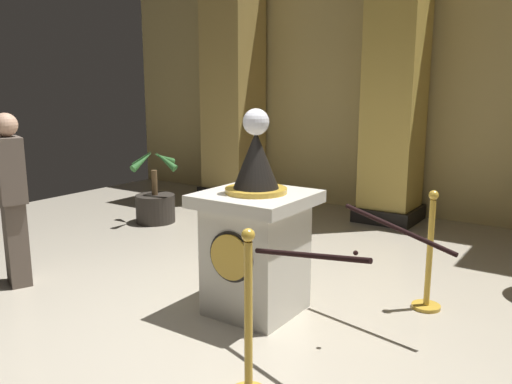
{
  "coord_description": "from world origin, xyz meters",
  "views": [
    {
      "loc": [
        2.46,
        -3.01,
        1.84
      ],
      "look_at": [
        0.16,
        0.36,
        1.02
      ],
      "focal_mm": 36.46,
      "sensor_mm": 36.0,
      "label": 1
    }
  ],
  "objects_px": {
    "bystander_guest": "(12,196)",
    "potted_palm_left": "(155,202)",
    "stanchion_far": "(429,268)",
    "stanchion_near": "(248,340)",
    "pedestal_clock": "(256,237)"
  },
  "relations": [
    {
      "from": "potted_palm_left",
      "to": "stanchion_near",
      "type": "bearing_deg",
      "value": -37.68
    },
    {
      "from": "pedestal_clock",
      "to": "potted_palm_left",
      "type": "relative_size",
      "value": 1.63
    },
    {
      "from": "stanchion_near",
      "to": "bystander_guest",
      "type": "height_order",
      "value": "bystander_guest"
    },
    {
      "from": "bystander_guest",
      "to": "potted_palm_left",
      "type": "bearing_deg",
      "value": 103.86
    },
    {
      "from": "stanchion_near",
      "to": "stanchion_far",
      "type": "bearing_deg",
      "value": 75.1
    },
    {
      "from": "stanchion_far",
      "to": "pedestal_clock",
      "type": "bearing_deg",
      "value": -143.73
    },
    {
      "from": "stanchion_far",
      "to": "bystander_guest",
      "type": "relative_size",
      "value": 0.63
    },
    {
      "from": "potted_palm_left",
      "to": "stanchion_far",
      "type": "bearing_deg",
      "value": -10.96
    },
    {
      "from": "pedestal_clock",
      "to": "bystander_guest",
      "type": "bearing_deg",
      "value": -160.76
    },
    {
      "from": "stanchion_far",
      "to": "potted_palm_left",
      "type": "distance_m",
      "value": 4.03
    },
    {
      "from": "pedestal_clock",
      "to": "potted_palm_left",
      "type": "bearing_deg",
      "value": 149.83
    },
    {
      "from": "bystander_guest",
      "to": "stanchion_near",
      "type": "bearing_deg",
      "value": -5.5
    },
    {
      "from": "pedestal_clock",
      "to": "bystander_guest",
      "type": "height_order",
      "value": "pedestal_clock"
    },
    {
      "from": "bystander_guest",
      "to": "stanchion_far",
      "type": "bearing_deg",
      "value": 25.75
    },
    {
      "from": "stanchion_near",
      "to": "bystander_guest",
      "type": "distance_m",
      "value": 2.92
    }
  ]
}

